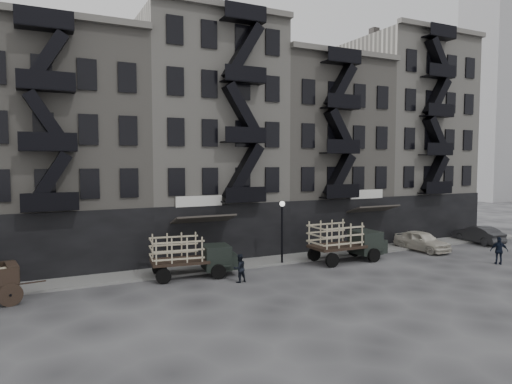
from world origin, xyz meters
name	(u,v)px	position (x,y,z in m)	size (l,w,h in m)	color
ground	(259,279)	(0.00, 0.00, 0.00)	(140.00, 140.00, 0.00)	#38383A
sidewalk	(234,265)	(0.00, 3.75, 0.07)	(55.00, 2.50, 0.15)	slate
building_midwest	(62,153)	(-10.00, 9.83, 7.50)	(10.00, 11.35, 16.20)	gray
building_center	(202,141)	(0.00, 9.82, 8.50)	(10.00, 11.35, 18.20)	#A39F95
building_mideast	(312,154)	(10.00, 9.83, 7.50)	(10.00, 11.35, 16.20)	gray
building_east	(399,139)	(20.00, 9.82, 9.00)	(10.00, 11.35, 19.20)	#A39F95
lamp_post	(282,224)	(3.00, 2.60, 2.78)	(0.36, 0.36, 4.28)	black
distant_tower	(494,3)	(60.00, 30.00, 33.76)	(8.00, 8.00, 66.00)	gray
stake_truck_west	(192,253)	(-3.45, 2.17, 1.47)	(5.32, 2.67, 2.57)	black
stake_truck_east	(346,238)	(7.50, 1.53, 1.60)	(5.61, 2.36, 2.80)	black
car_east	(422,241)	(15.04, 1.95, 0.77)	(1.83, 4.54, 1.55)	beige
car_far	(478,234)	(21.84, 2.28, 0.73)	(1.55, 4.44, 1.46)	#232326
pedestrian_mid	(239,268)	(-1.36, -0.15, 0.82)	(0.79, 0.62, 1.63)	black
policeman	(499,251)	(16.16, -3.74, 0.93)	(1.09, 0.45, 1.86)	black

